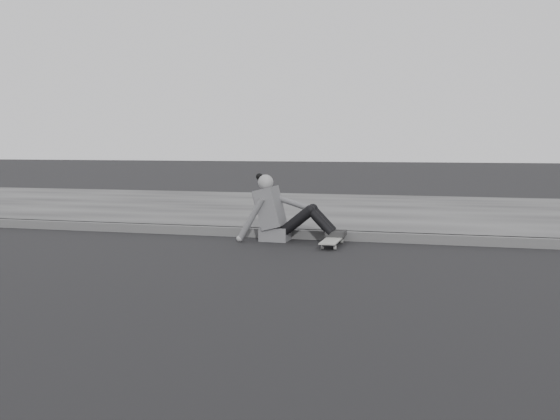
{
  "coord_description": "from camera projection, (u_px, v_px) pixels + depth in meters",
  "views": [
    {
      "loc": [
        1.72,
        -5.44,
        1.25
      ],
      "look_at": [
        -0.08,
        1.43,
        0.5
      ],
      "focal_mm": 40.0,
      "sensor_mm": 36.0,
      "label": 1
    }
  ],
  "objects": [
    {
      "name": "ground",
      "position": [
        249.0,
        279.0,
        5.8
      ],
      "size": [
        80.0,
        80.0,
        0.0
      ],
      "primitive_type": "plane",
      "color": "black",
      "rests_on": "ground"
    },
    {
      "name": "curb",
      "position": [
        308.0,
        234.0,
        8.27
      ],
      "size": [
        24.0,
        0.16,
        0.12
      ],
      "primitive_type": "cube",
      "color": "#494949",
      "rests_on": "ground"
    },
    {
      "name": "sidewalk",
      "position": [
        343.0,
        211.0,
        11.18
      ],
      "size": [
        24.0,
        6.0,
        0.12
      ],
      "primitive_type": "cube",
      "color": "#3E3E3E",
      "rests_on": "ground"
    },
    {
      "name": "skateboard",
      "position": [
        333.0,
        240.0,
        7.69
      ],
      "size": [
        0.2,
        0.78,
        0.09
      ],
      "color": "gray",
      "rests_on": "ground"
    },
    {
      "name": "seated_woman",
      "position": [
        280.0,
        213.0,
        8.08
      ],
      "size": [
        1.38,
        0.46,
        0.88
      ],
      "color": "#525255",
      "rests_on": "ground"
    }
  ]
}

